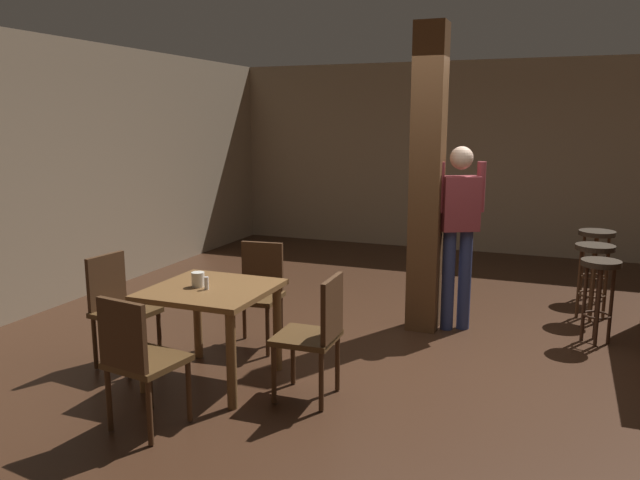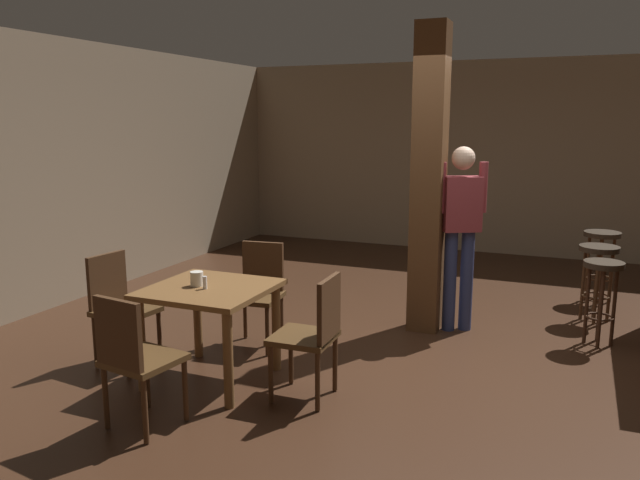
{
  "view_description": "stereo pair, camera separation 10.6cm",
  "coord_description": "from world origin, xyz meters",
  "px_view_note": "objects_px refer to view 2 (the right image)",
  "views": [
    {
      "loc": [
        1.0,
        -4.98,
        1.96
      ],
      "look_at": [
        -0.89,
        -0.19,
        0.96
      ],
      "focal_mm": 35.0,
      "sensor_mm": 36.0,
      "label": 1
    },
    {
      "loc": [
        1.09,
        -4.94,
        1.96
      ],
      "look_at": [
        -0.89,
        -0.19,
        0.96
      ],
      "focal_mm": 35.0,
      "sensor_mm": 36.0,
      "label": 2
    }
  ],
  "objects_px": {
    "chair_west": "(119,303)",
    "bar_stool_mid": "(598,264)",
    "dining_table": "(210,304)",
    "chair_north": "(258,289)",
    "bar_stool_near": "(602,283)",
    "standing_person": "(461,225)",
    "chair_south": "(134,355)",
    "salt_shaker": "(205,283)",
    "napkin_cup": "(197,279)",
    "chair_east": "(313,331)",
    "bar_stool_far": "(601,249)"
  },
  "relations": [
    {
      "from": "chair_east",
      "to": "salt_shaker",
      "type": "xyz_separation_m",
      "value": [
        -0.85,
        -0.05,
        0.27
      ]
    },
    {
      "from": "standing_person",
      "to": "bar_stool_mid",
      "type": "height_order",
      "value": "standing_person"
    },
    {
      "from": "standing_person",
      "to": "bar_stool_mid",
      "type": "distance_m",
      "value": 1.5
    },
    {
      "from": "standing_person",
      "to": "chair_north",
      "type": "bearing_deg",
      "value": -145.47
    },
    {
      "from": "chair_north",
      "to": "bar_stool_near",
      "type": "height_order",
      "value": "chair_north"
    },
    {
      "from": "chair_west",
      "to": "napkin_cup",
      "type": "distance_m",
      "value": 0.81
    },
    {
      "from": "salt_shaker",
      "to": "bar_stool_near",
      "type": "height_order",
      "value": "salt_shaker"
    },
    {
      "from": "chair_south",
      "to": "napkin_cup",
      "type": "relative_size",
      "value": 8.08
    },
    {
      "from": "standing_person",
      "to": "bar_stool_mid",
      "type": "relative_size",
      "value": 2.28
    },
    {
      "from": "bar_stool_mid",
      "to": "bar_stool_far",
      "type": "height_order",
      "value": "bar_stool_far"
    },
    {
      "from": "dining_table",
      "to": "chair_north",
      "type": "height_order",
      "value": "chair_north"
    },
    {
      "from": "chair_east",
      "to": "bar_stool_mid",
      "type": "height_order",
      "value": "chair_east"
    },
    {
      "from": "salt_shaker",
      "to": "bar_stool_mid",
      "type": "relative_size",
      "value": 0.13
    },
    {
      "from": "salt_shaker",
      "to": "standing_person",
      "type": "height_order",
      "value": "standing_person"
    },
    {
      "from": "chair_west",
      "to": "chair_east",
      "type": "bearing_deg",
      "value": -0.46
    },
    {
      "from": "chair_south",
      "to": "salt_shaker",
      "type": "relative_size",
      "value": 9.37
    },
    {
      "from": "chair_west",
      "to": "standing_person",
      "type": "height_order",
      "value": "standing_person"
    },
    {
      "from": "chair_south",
      "to": "bar_stool_near",
      "type": "distance_m",
      "value": 3.94
    },
    {
      "from": "standing_person",
      "to": "bar_stool_near",
      "type": "height_order",
      "value": "standing_person"
    },
    {
      "from": "chair_west",
      "to": "standing_person",
      "type": "relative_size",
      "value": 0.52
    },
    {
      "from": "dining_table",
      "to": "salt_shaker",
      "type": "xyz_separation_m",
      "value": [
        0.0,
        -0.07,
        0.18
      ]
    },
    {
      "from": "chair_west",
      "to": "napkin_cup",
      "type": "height_order",
      "value": "chair_west"
    },
    {
      "from": "chair_west",
      "to": "bar_stool_near",
      "type": "distance_m",
      "value": 4.1
    },
    {
      "from": "dining_table",
      "to": "napkin_cup",
      "type": "xyz_separation_m",
      "value": [
        -0.1,
        -0.02,
        0.19
      ]
    },
    {
      "from": "chair_west",
      "to": "standing_person",
      "type": "xyz_separation_m",
      "value": [
        2.37,
        1.88,
        0.5
      ]
    },
    {
      "from": "chair_east",
      "to": "napkin_cup",
      "type": "relative_size",
      "value": 8.08
    },
    {
      "from": "standing_person",
      "to": "bar_stool_mid",
      "type": "bearing_deg",
      "value": 33.13
    },
    {
      "from": "chair_west",
      "to": "bar_stool_near",
      "type": "height_order",
      "value": "chair_west"
    },
    {
      "from": "chair_east",
      "to": "chair_south",
      "type": "height_order",
      "value": "same"
    },
    {
      "from": "napkin_cup",
      "to": "bar_stool_mid",
      "type": "relative_size",
      "value": 0.15
    },
    {
      "from": "chair_west",
      "to": "chair_east",
      "type": "relative_size",
      "value": 1.0
    },
    {
      "from": "chair_east",
      "to": "chair_west",
      "type": "bearing_deg",
      "value": 179.54
    },
    {
      "from": "bar_stool_near",
      "to": "bar_stool_mid",
      "type": "relative_size",
      "value": 1.0
    },
    {
      "from": "chair_north",
      "to": "standing_person",
      "type": "bearing_deg",
      "value": 34.53
    },
    {
      "from": "chair_south",
      "to": "bar_stool_far",
      "type": "height_order",
      "value": "chair_south"
    },
    {
      "from": "chair_south",
      "to": "salt_shaker",
      "type": "bearing_deg",
      "value": 89.33
    },
    {
      "from": "dining_table",
      "to": "bar_stool_mid",
      "type": "bearing_deg",
      "value": 44.47
    },
    {
      "from": "napkin_cup",
      "to": "chair_north",
      "type": "bearing_deg",
      "value": 85.51
    },
    {
      "from": "chair_east",
      "to": "bar_stool_near",
      "type": "distance_m",
      "value": 2.73
    },
    {
      "from": "chair_east",
      "to": "bar_stool_mid",
      "type": "bearing_deg",
      "value": 55.16
    },
    {
      "from": "chair_north",
      "to": "chair_east",
      "type": "bearing_deg",
      "value": -43.43
    },
    {
      "from": "chair_west",
      "to": "bar_stool_mid",
      "type": "height_order",
      "value": "chair_west"
    },
    {
      "from": "chair_north",
      "to": "chair_south",
      "type": "bearing_deg",
      "value": -89.12
    },
    {
      "from": "bar_stool_mid",
      "to": "bar_stool_near",
      "type": "bearing_deg",
      "value": -88.23
    },
    {
      "from": "bar_stool_near",
      "to": "bar_stool_mid",
      "type": "bearing_deg",
      "value": 91.77
    },
    {
      "from": "chair_north",
      "to": "bar_stool_near",
      "type": "bearing_deg",
      "value": 22.33
    },
    {
      "from": "chair_east",
      "to": "salt_shaker",
      "type": "height_order",
      "value": "chair_east"
    },
    {
      "from": "chair_south",
      "to": "napkin_cup",
      "type": "distance_m",
      "value": 0.9
    },
    {
      "from": "bar_stool_mid",
      "to": "chair_south",
      "type": "bearing_deg",
      "value": -127.6
    },
    {
      "from": "dining_table",
      "to": "bar_stool_near",
      "type": "distance_m",
      "value": 3.36
    }
  ]
}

